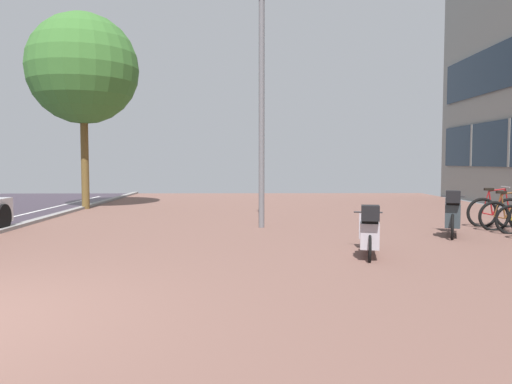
# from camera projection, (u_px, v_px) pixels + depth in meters

# --- Properties ---
(ground) EXTENTS (21.00, 40.00, 0.13)m
(ground) POSITION_uv_depth(u_px,v_px,m) (66.00, 328.00, 4.85)
(ground) COLOR #352937
(bicycle_rack_05) EXTENTS (1.41, 0.48, 1.00)m
(bicycle_rack_05) POSITION_uv_depth(u_px,v_px,m) (509.00, 215.00, 11.48)
(bicycle_rack_05) COLOR black
(bicycle_rack_05) RESTS_ON ground
(bicycle_rack_06) EXTENTS (1.40, 0.48, 1.03)m
(bicycle_rack_06) POSITION_uv_depth(u_px,v_px,m) (496.00, 212.00, 12.12)
(bicycle_rack_06) COLOR black
(bicycle_rack_06) RESTS_ON ground
(scooter_near) EXTENTS (0.69, 1.69, 0.93)m
(scooter_near) POSITION_uv_depth(u_px,v_px,m) (369.00, 232.00, 8.28)
(scooter_near) COLOR black
(scooter_near) RESTS_ON ground
(scooter_mid) EXTENTS (0.88, 1.62, 1.03)m
(scooter_mid) POSITION_uv_depth(u_px,v_px,m) (453.00, 215.00, 10.52)
(scooter_mid) COLOR black
(scooter_mid) RESTS_ON ground
(lamp_post) EXTENTS (0.20, 0.52, 5.87)m
(lamp_post) POSITION_uv_depth(u_px,v_px,m) (262.00, 92.00, 11.82)
(lamp_post) COLOR slate
(lamp_post) RESTS_ON ground
(street_tree) EXTENTS (3.66, 3.66, 6.52)m
(street_tree) POSITION_uv_depth(u_px,v_px,m) (83.00, 69.00, 16.46)
(street_tree) COLOR brown
(street_tree) RESTS_ON ground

